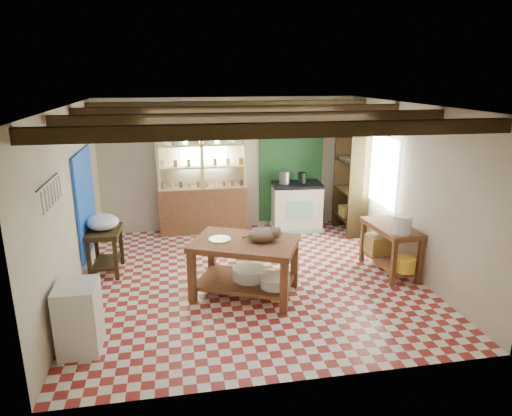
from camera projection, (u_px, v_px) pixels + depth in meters
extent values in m
cube|color=maroon|center=(251.00, 279.00, 7.02)|extent=(5.00, 5.00, 0.02)
cube|color=#47484C|center=(251.00, 105.00, 6.28)|extent=(5.00, 5.00, 0.02)
cube|color=beige|center=(229.00, 164.00, 9.01)|extent=(5.00, 0.04, 2.60)
cube|color=beige|center=(296.00, 264.00, 4.29)|extent=(5.00, 0.04, 2.60)
cube|color=beige|center=(70.00, 205.00, 6.21)|extent=(0.04, 5.00, 2.60)
cube|color=beige|center=(409.00, 189.00, 7.08)|extent=(0.04, 5.00, 2.60)
cube|color=#372613|center=(251.00, 114.00, 6.31)|extent=(5.00, 3.80, 0.15)
cube|color=blue|center=(86.00, 202.00, 7.12)|extent=(0.04, 1.40, 1.60)
cube|color=#1C4622|center=(291.00, 165.00, 9.21)|extent=(1.30, 0.04, 2.30)
cube|color=silver|center=(203.00, 145.00, 8.79)|extent=(0.90, 0.02, 0.80)
cube|color=silver|center=(380.00, 170.00, 8.00)|extent=(0.02, 1.30, 1.20)
cube|color=black|center=(49.00, 192.00, 4.95)|extent=(0.06, 0.90, 0.28)
cube|color=black|center=(298.00, 120.00, 8.55)|extent=(0.86, 0.12, 0.36)
cube|color=#D9BB7D|center=(202.00, 178.00, 8.79)|extent=(1.70, 0.34, 2.20)
cube|color=#372613|center=(351.00, 182.00, 8.83)|extent=(0.40, 0.86, 2.00)
cube|color=brown|center=(245.00, 268.00, 6.41)|extent=(1.68, 1.45, 0.80)
cube|color=white|center=(296.00, 206.00, 9.13)|extent=(1.02, 0.73, 0.95)
cube|color=#372613|center=(106.00, 251.00, 7.12)|extent=(0.51, 0.72, 0.72)
cube|color=silver|center=(79.00, 317.00, 5.10)|extent=(0.45, 0.53, 0.79)
cube|color=brown|center=(390.00, 249.00, 7.14)|extent=(0.61, 1.11, 0.77)
ellipsoid|color=#81634B|center=(263.00, 235.00, 6.26)|extent=(0.48, 0.41, 0.19)
cylinder|color=#9D9DA4|center=(220.00, 239.00, 6.33)|extent=(0.41, 0.41, 0.02)
cylinder|color=silver|center=(249.00, 273.00, 6.48)|extent=(0.64, 0.64, 0.17)
cylinder|color=silver|center=(275.00, 282.00, 6.25)|extent=(0.54, 0.54, 0.14)
cylinder|color=#9D9DA4|center=(284.00, 177.00, 8.94)|extent=(0.22, 0.22, 0.24)
cylinder|color=black|center=(302.00, 178.00, 8.98)|extent=(0.18, 0.18, 0.21)
ellipsoid|color=silver|center=(103.00, 222.00, 6.99)|extent=(0.50, 0.50, 0.24)
cylinder|color=silver|center=(402.00, 224.00, 6.65)|extent=(0.29, 0.29, 0.27)
cube|color=#AA8744|center=(380.00, 244.00, 7.43)|extent=(0.46, 0.38, 0.31)
cylinder|color=yellow|center=(405.00, 264.00, 6.74)|extent=(0.31, 0.31, 0.22)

